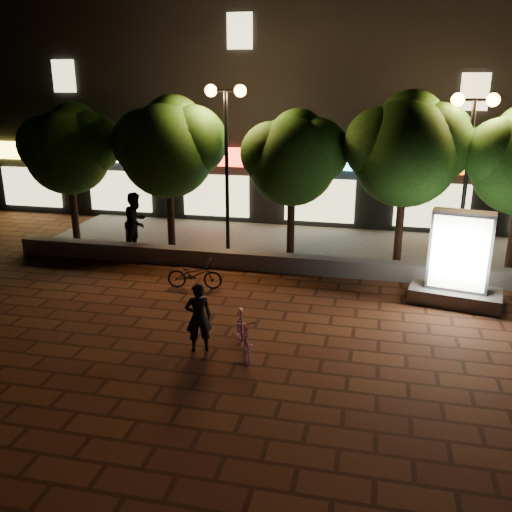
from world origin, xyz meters
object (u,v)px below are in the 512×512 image
(tree_far_left, at_px, (70,146))
(tree_right, at_px, (408,146))
(scooter_pink, at_px, (243,334))
(street_lamp_right, at_px, (471,137))
(ad_kiosk, at_px, (458,267))
(rider, at_px, (199,317))
(pedestrian, at_px, (136,222))
(scooter_parked, at_px, (195,274))
(tree_left, at_px, (169,144))
(tree_mid, at_px, (294,155))
(street_lamp_left, at_px, (226,127))

(tree_far_left, relative_size, tree_right, 0.91)
(tree_far_left, relative_size, scooter_pink, 3.04)
(street_lamp_right, bearing_deg, ad_kiosk, -96.98)
(rider, relative_size, pedestrian, 0.78)
(tree_far_left, distance_m, ad_kiosk, 12.68)
(scooter_pink, relative_size, scooter_parked, 1.02)
(tree_left, distance_m, scooter_pink, 8.39)
(tree_right, bearing_deg, scooter_parked, -148.28)
(tree_mid, height_order, pedestrian, tree_mid)
(tree_left, xyz_separation_m, scooter_parked, (1.87, -3.36, -3.05))
(street_lamp_left, relative_size, scooter_parked, 3.46)
(tree_mid, relative_size, scooter_pink, 2.95)
(street_lamp_left, relative_size, scooter_pink, 3.40)
(tree_left, xyz_separation_m, pedestrian, (-0.96, -0.77, -2.40))
(street_lamp_left, xyz_separation_m, ad_kiosk, (6.68, -2.60, -3.07))
(street_lamp_left, distance_m, ad_kiosk, 7.80)
(tree_mid, relative_size, street_lamp_right, 0.90)
(street_lamp_right, relative_size, scooter_parked, 3.33)
(tree_left, height_order, tree_right, tree_right)
(tree_left, height_order, pedestrian, tree_left)
(tree_right, bearing_deg, rider, -121.84)
(rider, bearing_deg, scooter_pink, 157.85)
(street_lamp_right, xyz_separation_m, ad_kiosk, (-0.32, -2.60, -2.93))
(street_lamp_left, distance_m, street_lamp_right, 7.00)
(pedestrian, bearing_deg, scooter_pink, -130.69)
(tree_far_left, relative_size, rider, 3.08)
(tree_far_left, distance_m, tree_right, 10.81)
(tree_mid, relative_size, street_lamp_left, 0.87)
(tree_mid, distance_m, scooter_parked, 4.88)
(street_lamp_left, height_order, ad_kiosk, street_lamp_left)
(street_lamp_left, bearing_deg, pedestrian, -170.20)
(tree_left, relative_size, pedestrian, 2.54)
(tree_right, relative_size, scooter_pink, 3.32)
(tree_right, xyz_separation_m, pedestrian, (-8.26, -0.77, -2.52))
(tree_right, bearing_deg, scooter_pink, -115.84)
(tree_right, bearing_deg, tree_left, -180.00)
(tree_right, bearing_deg, tree_mid, -180.00)
(ad_kiosk, bearing_deg, tree_left, 161.64)
(street_lamp_left, bearing_deg, ad_kiosk, -21.27)
(scooter_pink, bearing_deg, pedestrian, 106.81)
(tree_far_left, height_order, ad_kiosk, tree_far_left)
(tree_left, height_order, scooter_pink, tree_left)
(tree_right, relative_size, pedestrian, 2.63)
(tree_far_left, distance_m, street_lamp_right, 12.47)
(tree_right, bearing_deg, ad_kiosk, -65.17)
(street_lamp_right, distance_m, ad_kiosk, 3.93)
(tree_far_left, distance_m, tree_left, 3.51)
(tree_right, relative_size, scooter_parked, 3.39)
(street_lamp_right, bearing_deg, scooter_parked, -156.38)
(tree_left, height_order, scooter_parked, tree_left)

